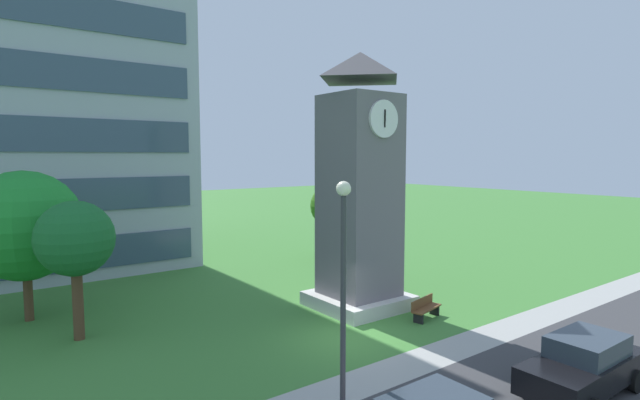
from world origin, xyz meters
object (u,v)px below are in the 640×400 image
tree_near_tower (75,240)px  tree_streetside (25,226)px  park_bench (425,308)px  tree_by_building (331,206)px  street_lamp (343,281)px  parked_car_black (584,365)px  clock_tower (360,195)px

tree_near_tower → tree_streetside: 3.80m
park_bench → tree_by_building: bearing=70.7°
park_bench → street_lamp: (-8.30, -4.61, 3.40)m
park_bench → street_lamp: street_lamp is taller
tree_by_building → tree_near_tower: tree_near_tower is taller
street_lamp → tree_by_building: street_lamp is taller
street_lamp → parked_car_black: bearing=-20.2°
park_bench → parked_car_black: parked_car_black is taller
park_bench → parked_car_black: bearing=-100.9°
tree_near_tower → street_lamp: bearing=-69.9°
park_bench → tree_near_tower: size_ratio=0.35×
park_bench → street_lamp: 10.09m
clock_tower → tree_near_tower: bearing=163.7°
tree_by_building → tree_streetside: 17.76m
clock_tower → tree_streetside: size_ratio=1.81×
street_lamp → tree_streetside: size_ratio=1.00×
parked_car_black → park_bench: bearing=79.1°
clock_tower → tree_near_tower: (-11.11, 3.24, -1.35)m
park_bench → tree_near_tower: (-12.26, 6.19, 3.34)m
clock_tower → tree_by_building: (5.28, 8.83, -1.55)m
street_lamp → tree_streetside: bearing=110.0°
park_bench → tree_streetside: size_ratio=0.30×
park_bench → tree_streetside: (-13.52, 9.77, 3.55)m
tree_by_building → clock_tower: bearing=-120.9°
tree_streetside → clock_tower: bearing=-28.9°
street_lamp → tree_near_tower: 11.51m
tree_streetside → parked_car_black: bearing=-54.3°
tree_near_tower → tree_streetside: (-1.26, 3.58, 0.21)m
park_bench → clock_tower: bearing=111.4°
park_bench → tree_by_building: (4.12, 11.78, 3.13)m
tree_near_tower → clock_tower: bearing=-16.3°
park_bench → street_lamp: bearing=-150.9°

